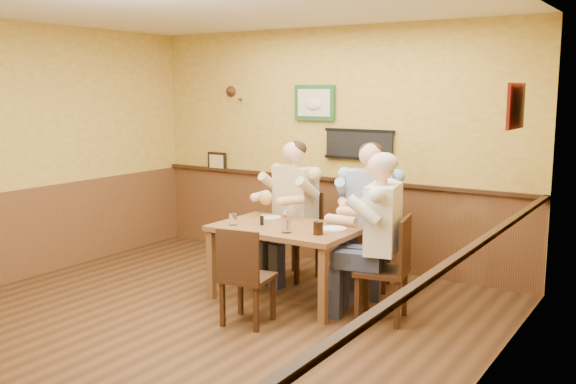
% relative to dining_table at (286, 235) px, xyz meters
% --- Properties ---
extents(room, '(5.02, 5.03, 2.81)m').
position_rel_dining_table_xyz_m(room, '(-0.21, -0.83, 1.03)').
color(room, '#372110').
rests_on(room, ground).
extents(dining_table, '(1.40, 0.90, 0.75)m').
position_rel_dining_table_xyz_m(dining_table, '(0.00, 0.00, 0.00)').
color(dining_table, brown).
rests_on(dining_table, ground).
extents(chair_back_left, '(0.51, 0.51, 0.96)m').
position_rel_dining_table_xyz_m(chair_back_left, '(-0.32, 0.68, -0.18)').
color(chair_back_left, '#392112').
rests_on(chair_back_left, ground).
extents(chair_back_right, '(0.56, 0.56, 0.97)m').
position_rel_dining_table_xyz_m(chair_back_right, '(0.52, 0.80, -0.17)').
color(chair_back_right, '#392112').
rests_on(chair_back_right, ground).
extents(chair_right_end, '(0.53, 0.53, 0.96)m').
position_rel_dining_table_xyz_m(chair_right_end, '(1.04, -0.01, -0.18)').
color(chair_right_end, '#392112').
rests_on(chair_right_end, ground).
extents(chair_near_side, '(0.47, 0.47, 0.89)m').
position_rel_dining_table_xyz_m(chair_near_side, '(0.07, -0.74, -0.21)').
color(chair_near_side, '#392112').
rests_on(chair_near_side, ground).
extents(diner_tan_shirt, '(0.73, 0.73, 1.37)m').
position_rel_dining_table_xyz_m(diner_tan_shirt, '(-0.32, 0.68, 0.03)').
color(diner_tan_shirt, beige).
rests_on(diner_tan_shirt, ground).
extents(diner_blue_polo, '(0.80, 0.80, 1.38)m').
position_rel_dining_table_xyz_m(diner_blue_polo, '(0.52, 0.80, 0.03)').
color(diner_blue_polo, '#89A2CE').
rests_on(diner_blue_polo, ground).
extents(diner_white_elder, '(0.75, 0.75, 1.37)m').
position_rel_dining_table_xyz_m(diner_white_elder, '(1.04, -0.01, 0.03)').
color(diner_white_elder, white).
rests_on(diner_white_elder, ground).
extents(water_glass_left, '(0.09, 0.09, 0.11)m').
position_rel_dining_table_xyz_m(water_glass_left, '(-0.47, -0.25, 0.15)').
color(water_glass_left, white).
rests_on(water_glass_left, dining_table).
extents(water_glass_mid, '(0.12, 0.12, 0.13)m').
position_rel_dining_table_xyz_m(water_glass_mid, '(0.16, -0.25, 0.16)').
color(water_glass_mid, white).
rests_on(water_glass_mid, dining_table).
extents(cola_tumbler, '(0.11, 0.11, 0.12)m').
position_rel_dining_table_xyz_m(cola_tumbler, '(0.45, -0.16, 0.15)').
color(cola_tumbler, black).
rests_on(cola_tumbler, dining_table).
extents(hot_sauce_bottle, '(0.04, 0.04, 0.16)m').
position_rel_dining_table_xyz_m(hot_sauce_bottle, '(0.07, -0.14, 0.17)').
color(hot_sauce_bottle, '#B83013').
rests_on(hot_sauce_bottle, dining_table).
extents(salt_shaker, '(0.04, 0.04, 0.09)m').
position_rel_dining_table_xyz_m(salt_shaker, '(-0.27, -0.03, 0.14)').
color(salt_shaker, white).
rests_on(salt_shaker, dining_table).
extents(pepper_shaker, '(0.05, 0.05, 0.09)m').
position_rel_dining_table_xyz_m(pepper_shaker, '(-0.23, -0.10, 0.14)').
color(pepper_shaker, black).
rests_on(pepper_shaker, dining_table).
extents(plate_far_left, '(0.23, 0.23, 0.01)m').
position_rel_dining_table_xyz_m(plate_far_left, '(-0.35, 0.24, 0.10)').
color(plate_far_left, silver).
rests_on(plate_far_left, dining_table).
extents(plate_far_right, '(0.28, 0.28, 0.02)m').
position_rel_dining_table_xyz_m(plate_far_right, '(0.47, 0.11, 0.10)').
color(plate_far_right, white).
rests_on(plate_far_right, dining_table).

